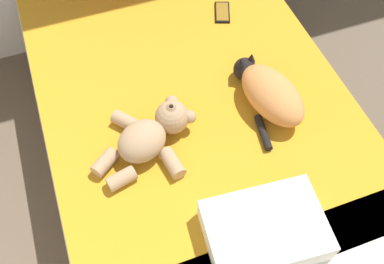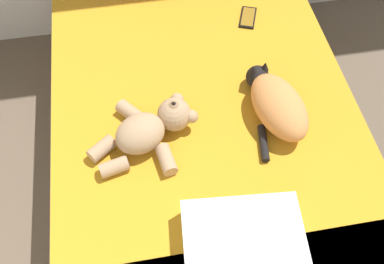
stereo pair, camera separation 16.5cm
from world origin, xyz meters
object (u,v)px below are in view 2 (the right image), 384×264
object	(u,v)px
cell_phone	(248,17)
throw_pillow	(243,241)
teddy_bear	(150,129)
bed	(201,129)
cat	(276,104)

from	to	relation	value
cell_phone	throw_pillow	distance (m)	1.15
teddy_bear	cell_phone	xyz separation A→B (m)	(0.55, 0.61, -0.06)
teddy_bear	cell_phone	bearing A→B (deg)	48.02
bed	cell_phone	world-z (taller)	cell_phone
cat	cell_phone	xyz separation A→B (m)	(0.03, 0.58, -0.07)
bed	teddy_bear	xyz separation A→B (m)	(-0.24, -0.17, 0.31)
cat	cell_phone	world-z (taller)	cat
cell_phone	throw_pillow	bearing A→B (deg)	-105.02
teddy_bear	cell_phone	world-z (taller)	teddy_bear
cell_phone	bed	bearing A→B (deg)	-125.06
bed	throw_pillow	bearing A→B (deg)	-88.97
bed	cat	bearing A→B (deg)	-27.09
teddy_bear	cat	bearing A→B (deg)	3.18
cat	teddy_bear	size ratio (longest dim) A/B	0.97
teddy_bear	cell_phone	distance (m)	0.82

